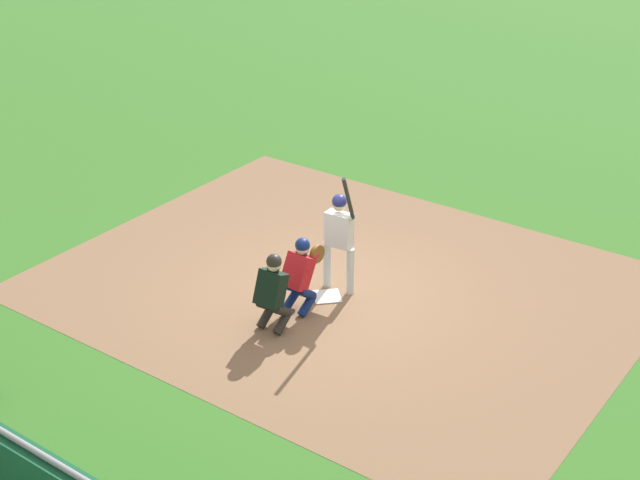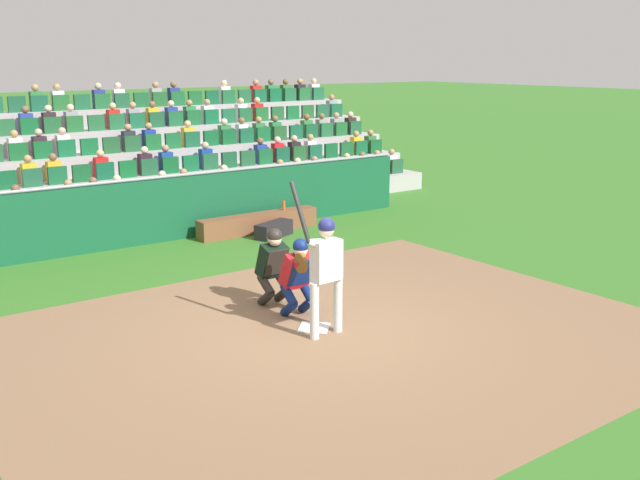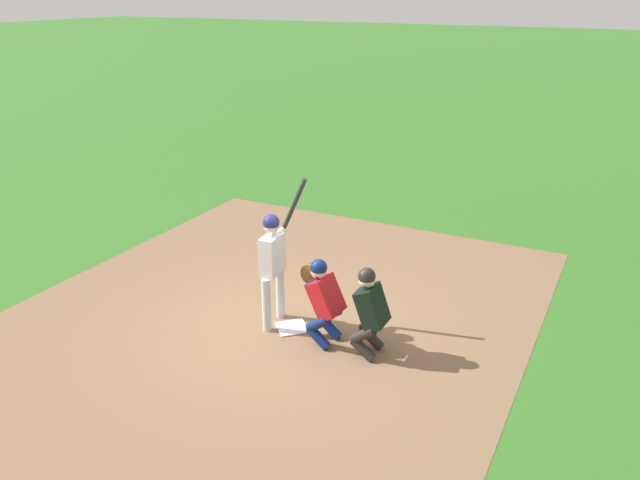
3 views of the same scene
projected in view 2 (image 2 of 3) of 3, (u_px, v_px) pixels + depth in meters
ground_plane at (314, 329)px, 11.03m from camera, size 160.00×160.00×0.00m
infield_dirt_patch at (334, 338)px, 10.64m from camera, size 9.63×7.67×0.01m
home_plate_marker at (314, 328)px, 11.03m from camera, size 0.62×0.62×0.02m
batter_at_plate at (325, 263)px, 10.51m from camera, size 0.66×0.54×2.24m
catcher_crouching at (298, 273)px, 11.37m from camera, size 0.49×0.71×1.28m
home_plate_umpire at (273, 263)px, 11.92m from camera, size 0.47×0.46×1.30m
dugout_wall at (141, 212)px, 15.85m from camera, size 13.88×0.24×1.44m
dugout_bench at (258, 223)px, 17.01m from camera, size 3.00×0.40×0.44m
water_bottle_on_bench at (284, 205)px, 17.34m from camera, size 0.07×0.07×0.21m
equipment_duffel_bag at (274, 230)px, 16.59m from camera, size 1.05×0.68×0.33m
bleacher_stand at (71, 173)px, 19.42m from camera, size 19.28×5.05×3.21m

